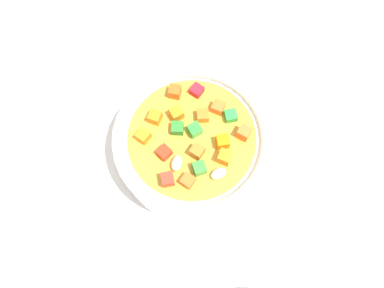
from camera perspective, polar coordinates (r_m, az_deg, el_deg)
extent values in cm
cube|color=silver|center=(43.73, 0.00, -1.60)|extent=(140.00, 140.00, 2.00)
cylinder|color=white|center=(40.75, 0.00, -0.21)|extent=(16.24, 16.24, 4.32)
torus|color=white|center=(38.39, 0.00, 1.06)|extent=(16.44, 16.44, 1.18)
cylinder|color=gold|center=(38.54, 0.00, 0.98)|extent=(13.26, 13.26, 0.40)
cube|color=orange|center=(38.11, -7.42, 1.24)|extent=(1.39, 1.39, 1.12)
cube|color=orange|center=(38.80, 1.03, 4.62)|extent=(1.65, 1.65, 1.03)
cube|color=orange|center=(38.15, 7.89, 1.72)|extent=(1.27, 1.27, 1.36)
cube|color=red|center=(40.08, 0.73, 8.16)|extent=(1.37, 1.37, 0.89)
cube|color=green|center=(37.97, 0.86, 1.96)|extent=(1.66, 1.66, 1.14)
cube|color=orange|center=(39.17, 3.97, 5.60)|extent=(1.27, 1.27, 1.08)
cube|color=red|center=(36.34, -3.42, -5.51)|extent=(1.69, 1.69, 1.32)
cube|color=orange|center=(37.13, 0.79, -1.12)|extent=(1.33, 1.33, 1.32)
cube|color=orange|center=(38.68, -2.37, 4.62)|extent=(1.66, 1.66, 1.30)
ellipsoid|color=beige|center=(37.04, -2.60, -2.80)|extent=(1.88, 1.42, 0.87)
cube|color=red|center=(37.33, -4.23, -1.28)|extent=(1.51, 1.51, 1.05)
cube|color=#DA5B1D|center=(39.84, -2.62, 7.96)|extent=(1.49, 1.49, 1.25)
cube|color=#2E832C|center=(38.03, -2.49, 1.93)|extent=(1.59, 1.59, 1.07)
cube|color=green|center=(36.65, 1.14, -3.68)|extent=(1.70, 1.70, 1.24)
cube|color=orange|center=(38.64, -5.85, 3.74)|extent=(1.30, 1.30, 1.20)
cube|color=orange|center=(37.60, 4.69, 0.35)|extent=(1.68, 1.68, 1.30)
cube|color=orange|center=(36.45, -0.65, -5.58)|extent=(1.35, 1.35, 0.97)
cube|color=orange|center=(37.01, 4.96, -2.00)|extent=(1.29, 1.29, 1.42)
cube|color=green|center=(38.99, 5.91, 4.29)|extent=(1.69, 1.69, 0.86)
ellipsoid|color=beige|center=(36.83, 4.06, -4.48)|extent=(2.00, 1.85, 0.77)
cylinder|color=silver|center=(46.49, -16.43, 5.61)|extent=(12.67, 0.72, 0.69)
ellipsoid|color=silver|center=(44.96, -25.16, -8.07)|extent=(3.16, 2.51, 0.97)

